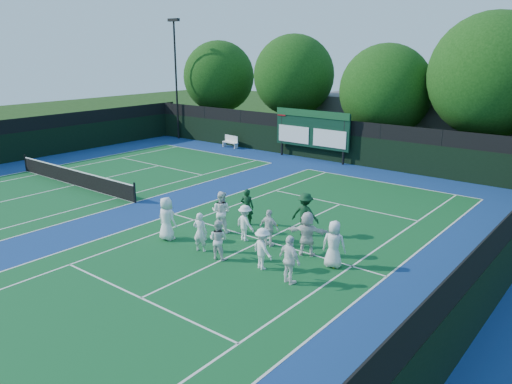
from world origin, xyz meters
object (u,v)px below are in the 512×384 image
Objects in this scene: tennis_net at (74,177)px; coach_left at (247,207)px; bench at (231,141)px; scoreboard at (312,129)px.

coach_left is (12.22, 1.08, 0.35)m from tennis_net.
bench is (-0.51, 14.37, 0.03)m from tennis_net.
tennis_net is 12.27m from coach_left.
tennis_net is 14.38m from bench.
coach_left is at bearing -68.83° from scoreboard.
tennis_net is 6.69× the size of coach_left.
scoreboard is 3.55× the size of coach_left.
coach_left is at bearing 5.05° from tennis_net.
scoreboard reaches higher than bench.
scoreboard is at bearing -88.40° from coach_left.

